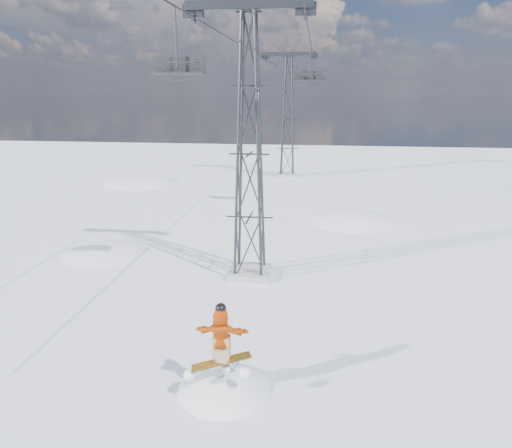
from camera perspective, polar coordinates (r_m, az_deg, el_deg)
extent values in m
plane|color=white|center=(14.12, -9.15, -18.74)|extent=(120.00, 120.00, 0.00)
sphere|color=white|center=(28.31, -16.75, -18.18)|extent=(16.00, 16.00, 16.00)
sphere|color=white|center=(34.00, 10.87, -15.10)|extent=(20.00, 20.00, 20.00)
sphere|color=white|center=(45.90, -13.14, -7.84)|extent=(22.00, 22.00, 22.00)
cube|color=#999999|center=(20.79, -0.78, -6.05)|extent=(1.80, 1.80, 0.30)
cube|color=#282A2E|center=(19.48, -0.92, 25.73)|extent=(5.00, 0.35, 0.35)
cube|color=#282A2E|center=(19.89, -7.84, 24.82)|extent=(0.80, 0.25, 0.50)
cube|color=#282A2E|center=(19.26, 6.26, 25.16)|extent=(0.80, 0.25, 0.50)
cube|color=#999999|center=(44.81, 3.87, 6.12)|extent=(1.80, 1.80, 0.30)
cube|color=#282A2E|center=(44.22, 4.16, 20.43)|extent=(5.00, 0.35, 0.35)
cube|color=#282A2E|center=(44.40, 1.14, 20.19)|extent=(0.80, 0.25, 0.50)
cube|color=#282A2E|center=(44.12, 7.19, 20.09)|extent=(0.80, 0.25, 0.50)
cylinder|color=black|center=(31.05, -1.88, 21.47)|extent=(0.06, 51.00, 0.06)
cylinder|color=black|center=(30.65, 6.87, 21.44)|extent=(0.06, 51.00, 0.06)
sphere|color=white|center=(14.77, -3.79, -25.38)|extent=(4.40, 4.40, 4.40)
cube|color=#A87616|center=(12.81, -4.31, -16.76)|extent=(1.60, 0.90, 0.22)
imported|color=#DC5309|center=(12.39, -4.39, -13.67)|extent=(1.45, 0.49, 1.55)
cube|color=#9F8A62|center=(12.61, -4.34, -15.32)|extent=(0.44, 0.34, 0.71)
sphere|color=black|center=(12.03, -4.47, -10.55)|extent=(0.29, 0.29, 0.29)
cylinder|color=black|center=(17.36, -9.96, 21.69)|extent=(0.08, 0.08, 2.19)
cube|color=black|center=(17.28, -9.77, 18.08)|extent=(1.99, 0.45, 0.08)
cube|color=black|center=(17.51, -9.60, 19.04)|extent=(1.99, 0.06, 0.55)
cylinder|color=black|center=(17.04, -9.99, 17.26)|extent=(1.99, 0.06, 0.06)
cylinder|color=black|center=(17.01, -10.14, 19.27)|extent=(1.99, 0.05, 0.05)
cylinder|color=black|center=(29.74, 6.77, 19.50)|extent=(0.08, 0.08, 2.18)
cube|color=black|center=(29.69, 6.69, 17.40)|extent=(1.98, 0.44, 0.08)
cube|color=black|center=(29.92, 6.72, 17.96)|extent=(1.98, 0.06, 0.54)
cylinder|color=black|center=(29.44, 6.67, 16.93)|extent=(1.98, 0.06, 0.06)
cylinder|color=black|center=(29.41, 6.70, 18.09)|extent=(1.98, 0.05, 0.05)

